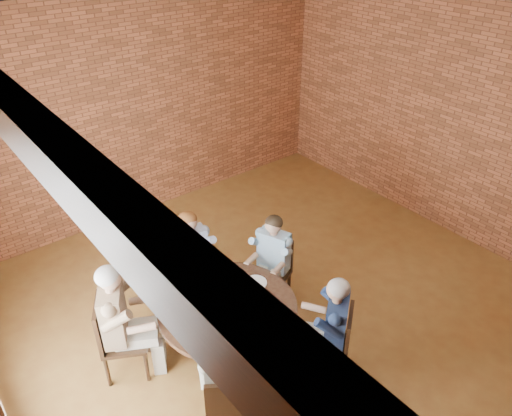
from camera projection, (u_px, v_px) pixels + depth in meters
floor at (294, 323)px, 6.09m from camera, size 7.00×7.00×0.00m
ceiling at (310, 38)px, 4.28m from camera, size 7.00×7.00×0.00m
wall_back at (143, 109)px, 7.51m from camera, size 7.00×0.00×7.00m
wall_right at (473, 129)px, 6.90m from camera, size 0.00×7.00×7.00m
ceiling_beam at (19, 120)px, 3.06m from camera, size 0.22×6.90×0.26m
dining_table at (228, 321)px, 5.40m from camera, size 1.49×1.49×0.75m
chair_a at (274, 268)px, 6.23m from camera, size 0.52×0.52×0.91m
diner_a at (272, 262)px, 6.09m from camera, size 0.75×0.69×1.28m
chair_b at (191, 268)px, 6.20m from camera, size 0.49×0.49×0.94m
diner_b at (192, 261)px, 6.05m from camera, size 0.63×0.73×1.34m
chair_c at (115, 335)px, 5.23m from camera, size 0.63×0.63×0.98m
diner_c at (121, 321)px, 5.15m from camera, size 0.90×0.84×1.41m
chair_d at (229, 406)px, 4.53m from camera, size 0.58×0.58×0.93m
diner_d at (229, 387)px, 4.52m from camera, size 0.79×0.82×1.31m
chair_e at (336, 342)px, 5.17m from camera, size 0.59×0.59×0.93m
diner_e at (330, 330)px, 5.11m from camera, size 0.80×0.83×1.32m
plate_a at (255, 283)px, 5.58m from camera, size 0.26×0.26×0.01m
plate_b at (198, 293)px, 5.44m from camera, size 0.26×0.26×0.01m
plate_c at (198, 322)px, 5.07m from camera, size 0.26×0.26×0.01m
plate_d at (266, 324)px, 5.04m from camera, size 0.26×0.26×0.01m
glass_a at (240, 287)px, 5.43m from camera, size 0.07×0.07×0.14m
glass_b at (228, 283)px, 5.49m from camera, size 0.07×0.07×0.14m
glass_c at (199, 292)px, 5.36m from camera, size 0.07×0.07×0.14m
glass_d at (204, 306)px, 5.18m from camera, size 0.07×0.07×0.14m
glass_e at (206, 320)px, 5.01m from camera, size 0.07×0.07×0.14m
glass_f at (241, 325)px, 4.95m from camera, size 0.07×0.07×0.14m
smartphone at (277, 318)px, 5.13m from camera, size 0.08×0.13×0.01m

